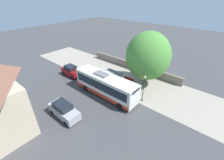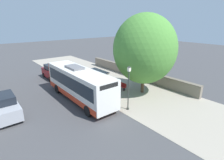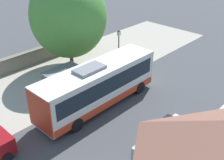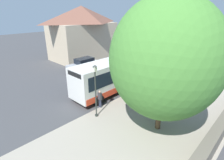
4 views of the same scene
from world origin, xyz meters
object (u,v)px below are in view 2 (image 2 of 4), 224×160
street_lamp_near (129,85)px  bench (120,85)px  shade_tree (145,49)px  parked_car_behind_bus (52,72)px  bus (79,83)px  pedestrian (114,99)px  bus_shelter (97,74)px  parked_car_far_lane (6,106)px

street_lamp_near → bench: bearing=-123.7°
shade_tree → parked_car_behind_bus: bearing=-62.6°
shade_tree → bus: bearing=-23.6°
bus → parked_car_behind_bus: bus is taller
bus → bench: 5.55m
pedestrian → parked_car_behind_bus: 12.97m
bus_shelter → parked_car_behind_bus: bus_shelter is taller
street_lamp_near → parked_car_behind_bus: bearing=-82.2°
shade_tree → parked_car_far_lane: bearing=-15.8°
pedestrian → bus: bearing=-67.6°
bus_shelter → bench: bearing=148.0°
pedestrian → shade_tree: size_ratio=0.18×
bench → parked_car_far_lane: (12.10, -1.34, 0.48)m
bus → bench: size_ratio=5.46×
bench → shade_tree: shade_tree is taller
bus_shelter → parked_car_behind_bus: size_ratio=0.77×
pedestrian → bus_shelter: bearing=-106.3°
parked_car_far_lane → parked_car_behind_bus: bearing=-131.1°
street_lamp_near → parked_car_far_lane: 10.93m
street_lamp_near → bus_shelter: bearing=-95.7°
bus_shelter → parked_car_behind_bus: 8.54m
street_lamp_near → pedestrian: bearing=-54.6°
street_lamp_near → shade_tree: (-4.28, -2.04, 2.54)m
pedestrian → shade_tree: bearing=-169.9°
bus_shelter → pedestrian: 5.15m
pedestrian → bench: (-3.80, -3.34, -0.45)m
bus_shelter → pedestrian: bus_shelter is taller
street_lamp_near → shade_tree: shade_tree is taller
bus → bus_shelter: (-2.98, -1.01, 0.21)m
pedestrian → shade_tree: 6.62m
bus → parked_car_far_lane: bus is taller
pedestrian → bench: 5.08m
bus → pedestrian: 4.22m
bus_shelter → shade_tree: shade_tree is taller
bus_shelter → bench: 3.21m
shade_tree → parked_car_far_lane: shade_tree is taller
street_lamp_near → parked_car_far_lane: (9.12, -5.82, -1.56)m
bus_shelter → street_lamp_near: bearing=84.3°
shade_tree → street_lamp_near: bearing=25.5°
bench → parked_car_far_lane: 12.19m
parked_car_behind_bus → parked_car_far_lane: 10.92m
street_lamp_near → parked_car_far_lane: street_lamp_near is taller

